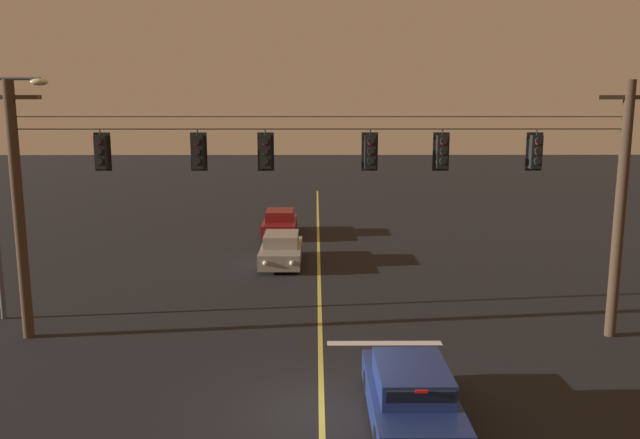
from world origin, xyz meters
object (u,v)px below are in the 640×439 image
(traffic_light_far_right, at_px, (536,152))
(car_waiting_near_lane, at_px, (411,396))
(traffic_light_right_inner, at_px, (370,152))
(car_oncoming_lead, at_px, (281,250))
(traffic_light_left_inner, at_px, (198,152))
(traffic_light_rightmost, at_px, (442,152))
(traffic_light_leftmost, at_px, (101,152))
(street_lamp_corner, at_px, (1,176))
(car_oncoming_trailing, at_px, (280,223))
(traffic_light_centre, at_px, (265,152))

(traffic_light_far_right, xyz_separation_m, car_waiting_near_lane, (-4.34, -5.37, -4.97))
(traffic_light_right_inner, bearing_deg, car_oncoming_lead, 108.73)
(traffic_light_left_inner, height_order, traffic_light_far_right, same)
(traffic_light_rightmost, relative_size, car_waiting_near_lane, 0.28)
(traffic_light_leftmost, distance_m, traffic_light_far_right, 12.62)
(traffic_light_leftmost, relative_size, street_lamp_corner, 0.15)
(car_oncoming_lead, bearing_deg, traffic_light_rightmost, -60.54)
(car_waiting_near_lane, xyz_separation_m, car_oncoming_trailing, (-4.08, 21.44, -0.00))
(car_oncoming_lead, bearing_deg, traffic_light_centre, -89.38)
(traffic_light_far_right, distance_m, car_oncoming_lead, 13.19)
(traffic_light_centre, distance_m, car_oncoming_trailing, 16.83)
(car_oncoming_lead, relative_size, street_lamp_corner, 0.56)
(traffic_light_centre, distance_m, traffic_light_rightmost, 5.13)
(traffic_light_leftmost, bearing_deg, traffic_light_left_inner, 0.00)
(traffic_light_leftmost, height_order, traffic_light_right_inner, same)
(traffic_light_leftmost, xyz_separation_m, car_oncoming_lead, (4.66, 9.26, -4.97))
(traffic_light_right_inner, height_order, car_waiting_near_lane, traffic_light_right_inner)
(traffic_light_leftmost, relative_size, car_oncoming_trailing, 0.28)
(traffic_light_right_inner, bearing_deg, car_waiting_near_lane, -84.85)
(street_lamp_corner, bearing_deg, traffic_light_far_right, -6.03)
(car_oncoming_trailing, bearing_deg, traffic_light_far_right, -62.34)
(traffic_light_leftmost, xyz_separation_m, traffic_light_far_right, (12.62, 0.00, 0.00))
(traffic_light_rightmost, xyz_separation_m, traffic_light_far_right, (2.73, 0.00, 0.00))
(traffic_light_centre, bearing_deg, traffic_light_left_inner, 180.00)
(traffic_light_centre, height_order, car_oncoming_lead, traffic_light_centre)
(car_oncoming_lead, bearing_deg, traffic_light_leftmost, -116.70)
(traffic_light_far_right, bearing_deg, car_waiting_near_lane, -128.96)
(traffic_light_leftmost, relative_size, traffic_light_rightmost, 1.00)
(traffic_light_centre, distance_m, traffic_light_far_right, 7.86)
(car_waiting_near_lane, height_order, car_oncoming_trailing, same)
(traffic_light_centre, height_order, street_lamp_corner, street_lamp_corner)
(traffic_light_right_inner, relative_size, traffic_light_far_right, 1.00)
(traffic_light_left_inner, height_order, street_lamp_corner, street_lamp_corner)
(traffic_light_far_right, xyz_separation_m, car_oncoming_lead, (-7.97, 9.26, -4.97))
(car_oncoming_lead, relative_size, car_oncoming_trailing, 1.00)
(car_oncoming_lead, bearing_deg, traffic_light_far_right, -49.31)
(street_lamp_corner, bearing_deg, traffic_light_left_inner, -14.68)
(traffic_light_far_right, distance_m, street_lamp_corner, 16.57)
(car_waiting_near_lane, bearing_deg, street_lamp_corner, 149.60)
(car_waiting_near_lane, height_order, street_lamp_corner, street_lamp_corner)
(traffic_light_right_inner, bearing_deg, street_lamp_corner, 171.50)
(traffic_light_far_right, xyz_separation_m, car_oncoming_trailing, (-8.42, 16.07, -4.97))
(traffic_light_right_inner, distance_m, car_oncoming_lead, 10.97)
(traffic_light_rightmost, bearing_deg, traffic_light_centre, 180.00)
(traffic_light_left_inner, xyz_separation_m, traffic_light_far_right, (9.82, 0.00, 0.00))
(traffic_light_far_right, distance_m, car_waiting_near_lane, 8.51)
(car_waiting_near_lane, bearing_deg, traffic_light_right_inner, 95.15)
(traffic_light_left_inner, relative_size, car_waiting_near_lane, 0.28)
(traffic_light_centre, bearing_deg, traffic_light_rightmost, 0.00)
(traffic_light_leftmost, distance_m, traffic_light_centre, 4.76)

